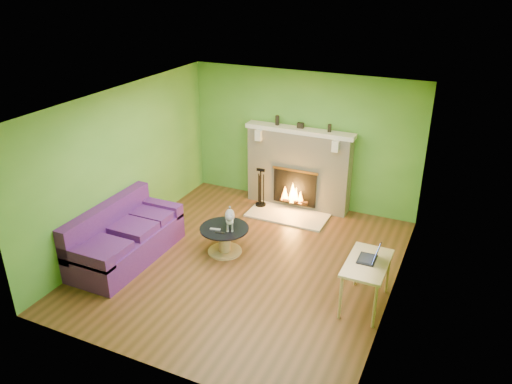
% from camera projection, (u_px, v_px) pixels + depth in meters
% --- Properties ---
extents(floor, '(5.00, 5.00, 0.00)m').
position_uv_depth(floor, '(246.00, 263.00, 7.96)').
color(floor, '#523317').
rests_on(floor, ground).
extents(ceiling, '(5.00, 5.00, 0.00)m').
position_uv_depth(ceiling, '(245.00, 102.00, 6.88)').
color(ceiling, white).
rests_on(ceiling, wall_back).
extents(wall_back, '(5.00, 0.00, 5.00)m').
position_uv_depth(wall_back, '(303.00, 140.00, 9.48)').
color(wall_back, '#478A2D').
rests_on(wall_back, floor).
extents(wall_front, '(5.00, 0.00, 5.00)m').
position_uv_depth(wall_front, '(145.00, 275.00, 5.35)').
color(wall_front, '#478A2D').
rests_on(wall_front, floor).
extents(wall_left, '(0.00, 5.00, 5.00)m').
position_uv_depth(wall_left, '(124.00, 165.00, 8.27)').
color(wall_left, '#478A2D').
rests_on(wall_left, floor).
extents(wall_right, '(0.00, 5.00, 5.00)m').
position_uv_depth(wall_right, '(399.00, 218.00, 6.56)').
color(wall_right, '#478A2D').
rests_on(wall_right, floor).
extents(window_frame, '(0.00, 1.20, 1.20)m').
position_uv_depth(window_frame, '(387.00, 231.00, 5.72)').
color(window_frame, silver).
rests_on(window_frame, wall_right).
extents(window_pane, '(0.00, 1.06, 1.06)m').
position_uv_depth(window_pane, '(386.00, 231.00, 5.72)').
color(window_pane, white).
rests_on(window_pane, wall_right).
extents(fireplace, '(2.10, 0.46, 1.58)m').
position_uv_depth(fireplace, '(299.00, 169.00, 9.55)').
color(fireplace, '#BCB69C').
rests_on(fireplace, floor).
extents(hearth, '(1.50, 0.75, 0.03)m').
position_uv_depth(hearth, '(288.00, 215.00, 9.44)').
color(hearth, beige).
rests_on(hearth, floor).
extents(mantel, '(2.10, 0.28, 0.08)m').
position_uv_depth(mantel, '(300.00, 131.00, 9.21)').
color(mantel, silver).
rests_on(mantel, fireplace).
extents(sofa, '(0.90, 1.99, 0.89)m').
position_uv_depth(sofa, '(124.00, 238.00, 7.97)').
color(sofa, '#481A63').
rests_on(sofa, floor).
extents(coffee_table, '(0.80, 0.80, 0.45)m').
position_uv_depth(coffee_table, '(225.00, 238.00, 8.15)').
color(coffee_table, tan).
rests_on(coffee_table, floor).
extents(desk, '(0.55, 0.94, 0.70)m').
position_uv_depth(desk, '(367.00, 267.00, 6.73)').
color(desk, tan).
rests_on(desk, floor).
extents(cat, '(0.44, 0.59, 0.35)m').
position_uv_depth(cat, '(230.00, 218.00, 8.01)').
color(cat, slate).
rests_on(cat, coffee_table).
extents(remote_silver, '(0.18, 0.08, 0.02)m').
position_uv_depth(remote_silver, '(215.00, 229.00, 8.00)').
color(remote_silver, gray).
rests_on(remote_silver, coffee_table).
extents(remote_black, '(0.16, 0.06, 0.02)m').
position_uv_depth(remote_black, '(220.00, 233.00, 7.91)').
color(remote_black, black).
rests_on(remote_black, coffee_table).
extents(laptop, '(0.28, 0.32, 0.23)m').
position_uv_depth(laptop, '(368.00, 252.00, 6.69)').
color(laptop, black).
rests_on(laptop, desk).
extents(fire_tools, '(0.21, 0.21, 0.78)m').
position_uv_depth(fire_tools, '(261.00, 187.00, 9.64)').
color(fire_tools, black).
rests_on(fire_tools, hearth).
extents(mantel_vase_left, '(0.08, 0.08, 0.18)m').
position_uv_depth(mantel_vase_left, '(277.00, 120.00, 9.36)').
color(mantel_vase_left, black).
rests_on(mantel_vase_left, mantel).
extents(mantel_vase_right, '(0.07, 0.07, 0.14)m').
position_uv_depth(mantel_vase_right, '(330.00, 128.00, 8.98)').
color(mantel_vase_right, black).
rests_on(mantel_vase_right, mantel).
extents(mantel_box, '(0.12, 0.08, 0.10)m').
position_uv_depth(mantel_box, '(301.00, 125.00, 9.20)').
color(mantel_box, black).
rests_on(mantel_box, mantel).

